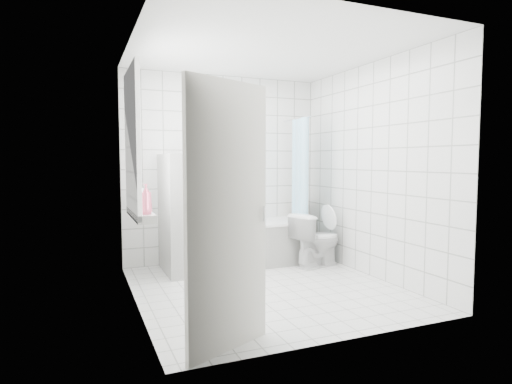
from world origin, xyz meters
name	(u,v)px	position (x,y,z in m)	size (l,w,h in m)	color
ground	(266,288)	(0.00, 0.00, 0.00)	(3.00, 3.00, 0.00)	white
ceiling	(267,50)	(0.00, 0.00, 2.60)	(3.00, 3.00, 0.00)	white
wall_back	(224,169)	(0.00, 1.50, 1.30)	(2.80, 0.02, 2.60)	white
wall_front	(346,176)	(0.00, -1.50, 1.30)	(2.80, 0.02, 2.60)	white
wall_left	(134,173)	(-1.40, 0.00, 1.30)	(0.02, 3.00, 2.60)	white
wall_right	(372,170)	(1.40, 0.00, 1.30)	(0.02, 3.00, 2.60)	white
window_left	(135,143)	(-1.35, 0.30, 1.60)	(0.01, 0.90, 1.40)	white
window_back	(231,123)	(0.10, 1.46, 1.95)	(0.50, 0.01, 0.50)	white
window_sill	(140,214)	(-1.31, 0.30, 0.86)	(0.18, 1.02, 0.08)	white
door	(228,218)	(-0.89, -1.31, 1.00)	(0.04, 0.80, 2.00)	silver
bathtub	(240,244)	(0.11, 1.12, 0.29)	(1.80, 0.77, 0.58)	white
partition_wall	(170,214)	(-0.85, 1.07, 0.75)	(0.15, 0.85, 1.50)	white
tiled_ledge	(302,236)	(1.19, 1.38, 0.28)	(0.40, 0.24, 0.55)	white
toilet	(317,240)	(1.03, 0.65, 0.36)	(0.40, 0.71, 0.72)	white
curtain_rod	(297,119)	(0.95, 1.10, 2.00)	(0.02, 0.02, 0.80)	silver
shower_curtain	(301,183)	(0.95, 0.97, 1.10)	(0.14, 0.48, 1.78)	#53C2F6
tub_faucet	(239,200)	(0.21, 1.46, 0.85)	(0.18, 0.06, 0.06)	silver
sill_bottles	(142,199)	(-1.30, 0.21, 1.03)	(0.16, 0.64, 0.31)	white
ledge_bottles	(303,211)	(1.20, 1.35, 0.67)	(0.19, 0.19, 0.28)	#178F34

